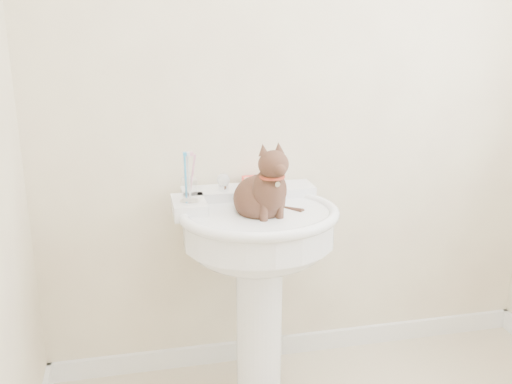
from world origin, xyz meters
TOP-DOWN VIEW (x-y plane):
  - wall_back at (0.00, 1.10)m, footprint 2.20×0.00m
  - baseboard_back at (0.00, 1.09)m, footprint 2.20×0.02m
  - pedestal_sink at (-0.25, 0.81)m, footprint 0.61×0.60m
  - faucet at (-0.24, 0.96)m, footprint 0.28×0.12m
  - soap_bar at (-0.21, 1.05)m, footprint 0.09×0.06m
  - toothbrush_cup at (-0.49, 0.85)m, footprint 0.07×0.07m
  - cat at (-0.24, 0.78)m, footprint 0.21×0.27m

SIDE VIEW (x-z plane):
  - baseboard_back at x=0.00m, z-range 0.00..0.09m
  - pedestal_sink at x=-0.25m, z-range 0.24..1.08m
  - soap_bar at x=-0.21m, z-range 0.84..0.87m
  - cat at x=-0.24m, z-range 0.69..1.08m
  - faucet at x=-0.24m, z-range 0.81..0.95m
  - toothbrush_cup at x=-0.49m, z-range 0.80..0.98m
  - wall_back at x=0.00m, z-range 0.00..2.50m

